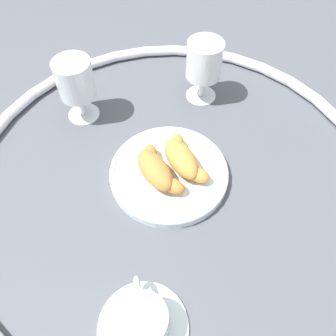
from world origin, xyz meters
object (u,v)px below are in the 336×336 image
croissant_large (156,170)px  croissant_small (182,158)px  coffee_cup_near (142,323)px  juice_glass_left (76,82)px  pastry_plate (168,174)px  juice_glass_right (204,63)px

croissant_large → croissant_small: 0.06m
coffee_cup_near → juice_glass_left: (-0.42, 0.20, 0.07)m
croissant_large → croissant_small: size_ratio=1.02×
pastry_plate → juice_glass_left: bearing=-175.8°
croissant_small → coffee_cup_near: 0.29m
croissant_large → juice_glass_left: juice_glass_left is taller
croissant_small → juice_glass_right: 0.22m
croissant_small → coffee_cup_near: (0.16, -0.24, -0.01)m
coffee_cup_near → juice_glass_right: (-0.28, 0.43, 0.07)m
pastry_plate → coffee_cup_near: bearing=-51.5°
pastry_plate → croissant_large: 0.04m
pastry_plate → juice_glass_right: (-0.11, 0.21, 0.08)m
croissant_large → coffee_cup_near: 0.26m
croissant_large → croissant_small: (0.01, 0.05, 0.00)m
juice_glass_right → pastry_plate: bearing=-62.1°
pastry_plate → croissant_small: 0.04m
pastry_plate → croissant_small: croissant_small is taller
croissant_small → coffee_cup_near: croissant_small is taller
pastry_plate → croissant_large: size_ratio=1.69×
croissant_small → juice_glass_left: bearing=-169.5°
croissant_small → juice_glass_left: size_ratio=0.94×
pastry_plate → juice_glass_right: juice_glass_right is taller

